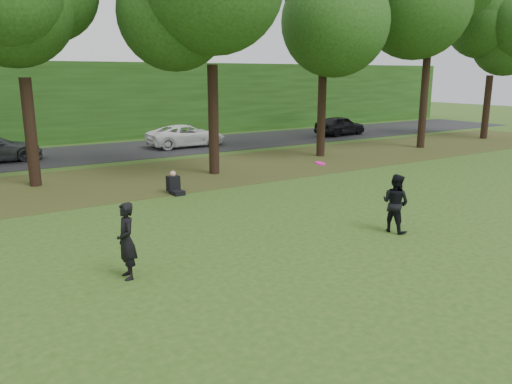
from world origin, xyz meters
TOP-DOWN VIEW (x-y plane):
  - ground at (0.00, 0.00)m, footprint 120.00×120.00m
  - leaf_litter at (0.00, 13.00)m, footprint 60.00×7.00m
  - street at (0.00, 21.00)m, footprint 70.00×7.00m
  - far_hedge at (0.00, 27.00)m, footprint 70.00×3.00m
  - player_left at (-2.97, 3.18)m, footprint 0.44×0.63m
  - player_right at (4.27, 2.35)m, footprint 0.74×0.88m
  - parked_cars at (-1.50, 20.35)m, footprint 38.47×3.37m
  - frisbee at (1.72, 2.53)m, footprint 0.37×0.37m
  - seated_person at (1.00, 9.77)m, footprint 0.45×0.75m

SIDE VIEW (x-z plane):
  - ground at x=0.00m, z-range 0.00..0.00m
  - leaf_litter at x=0.00m, z-range 0.00..0.01m
  - street at x=0.00m, z-range 0.00..0.02m
  - seated_person at x=1.00m, z-range -0.10..0.73m
  - parked_cars at x=-1.50m, z-range -0.02..1.44m
  - player_right at x=4.27m, z-range 0.00..1.61m
  - player_left at x=-2.97m, z-range 0.00..1.65m
  - frisbee at x=1.72m, z-range 2.09..2.16m
  - far_hedge at x=0.00m, z-range 0.00..5.00m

